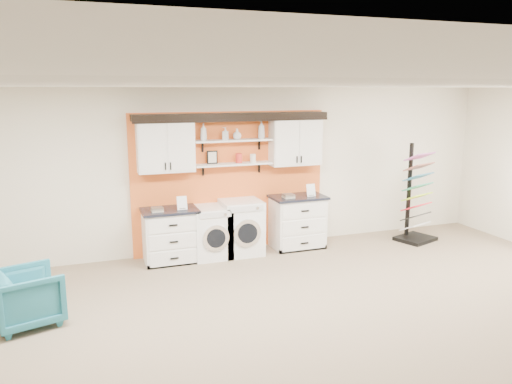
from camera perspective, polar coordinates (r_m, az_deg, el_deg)
name	(u,v)px	position (r m, az deg, el deg)	size (l,w,h in m)	color
floor	(341,360)	(5.56, 9.72, -18.39)	(10.00, 10.00, 0.00)	gray
ceiling	(352,86)	(4.82, 10.88, 11.82)	(10.00, 10.00, 0.00)	white
wall_back	(230,170)	(8.63, -3.00, 2.54)	(10.00, 10.00, 0.00)	silver
accent_panel	(231,182)	(8.63, -2.92, 1.19)	(3.40, 0.07, 2.40)	orange
upper_cabinet_left	(165,146)	(8.11, -10.31, 5.20)	(0.90, 0.35, 0.84)	white
upper_cabinet_right	(295,141)	(8.76, 4.49, 5.83)	(0.90, 0.35, 0.84)	white
shelf_lower	(233,164)	(8.42, -2.62, 3.21)	(1.32, 0.28, 0.03)	white
shelf_upper	(233,140)	(8.37, -2.64, 5.92)	(1.32, 0.28, 0.03)	white
crown_molding	(233,116)	(8.35, -2.70, 8.64)	(3.30, 0.41, 0.13)	black
picture_frame	(212,157)	(8.35, -5.03, 3.97)	(0.18, 0.02, 0.22)	black
canister_red	(239,158)	(8.43, -1.97, 3.88)	(0.11, 0.11, 0.16)	red
canister_cream	(253,158)	(8.51, -0.37, 3.89)	(0.10, 0.10, 0.14)	silver
base_cabinet_left	(170,235)	(8.25, -9.77, -4.89)	(0.90, 0.66, 0.88)	white
base_cabinet_right	(297,222)	(8.88, 4.75, -3.39)	(0.95, 0.66, 0.93)	white
washer	(211,232)	(8.38, -5.19, -4.55)	(0.62, 0.71, 0.86)	white
dryer	(241,227)	(8.51, -1.71, -4.02)	(0.67, 0.71, 0.93)	white
sample_rack	(416,211)	(9.68, 17.78, -2.08)	(0.80, 0.73, 1.81)	black
armchair	(28,297)	(6.66, -24.61, -10.86)	(0.72, 0.74, 0.67)	#206D82
soap_bottle_a	(203,132)	(8.22, -6.02, 6.84)	(0.11, 0.11, 0.28)	silver
soap_bottle_b	(225,134)	(8.32, -3.52, 6.69)	(0.09, 0.09, 0.21)	silver
soap_bottle_c	(237,134)	(8.38, -2.17, 6.64)	(0.14, 0.14, 0.18)	silver
soap_bottle_d	(261,130)	(8.51, 0.62, 7.14)	(0.12, 0.12, 0.30)	silver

